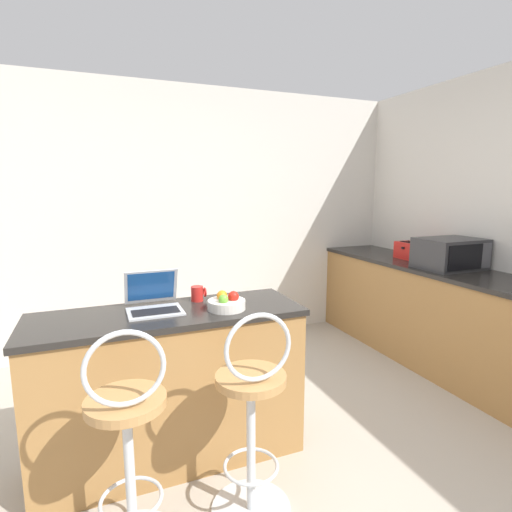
# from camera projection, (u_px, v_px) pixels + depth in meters

# --- Properties ---
(wall_back) EXTENTS (12.00, 0.06, 2.60)m
(wall_back) POSITION_uv_depth(u_px,v_px,m) (187.00, 218.00, 4.05)
(wall_back) COLOR silver
(wall_back) RESTS_ON ground_plane
(breakfast_bar) EXTENTS (1.53, 0.54, 0.91)m
(breakfast_bar) POSITION_uv_depth(u_px,v_px,m) (171.00, 386.00, 2.34)
(breakfast_bar) COLOR #9E703D
(breakfast_bar) RESTS_ON ground_plane
(counter_right) EXTENTS (0.65, 3.09, 0.91)m
(counter_right) POSITION_uv_depth(u_px,v_px,m) (451.00, 321.00, 3.50)
(counter_right) COLOR #9E703D
(counter_right) RESTS_ON ground_plane
(bar_stool_near) EXTENTS (0.40, 0.40, 1.06)m
(bar_stool_near) POSITION_uv_depth(u_px,v_px,m) (129.00, 448.00, 1.70)
(bar_stool_near) COLOR silver
(bar_stool_near) RESTS_ON ground_plane
(bar_stool_far) EXTENTS (0.40, 0.40, 1.06)m
(bar_stool_far) POSITION_uv_depth(u_px,v_px,m) (252.00, 420.00, 1.91)
(bar_stool_far) COLOR silver
(bar_stool_far) RESTS_ON ground_plane
(laptop) EXTENTS (0.30, 0.30, 0.23)m
(laptop) POSITION_uv_depth(u_px,v_px,m) (153.00, 300.00, 2.30)
(laptop) COLOR #B7BABF
(laptop) RESTS_ON breakfast_bar
(microwave) EXTENTS (0.53, 0.40, 0.26)m
(microwave) POSITION_uv_depth(u_px,v_px,m) (450.00, 254.00, 3.47)
(microwave) COLOR #2D2D30
(microwave) RESTS_ON counter_right
(toaster) EXTENTS (0.21, 0.29, 0.17)m
(toaster) POSITION_uv_depth(u_px,v_px,m) (411.00, 251.00, 3.94)
(toaster) COLOR red
(toaster) RESTS_ON counter_right
(fruit_bowl) EXTENTS (0.22, 0.22, 0.11)m
(fruit_bowl) POSITION_uv_depth(u_px,v_px,m) (227.00, 303.00, 2.31)
(fruit_bowl) COLOR silver
(fruit_bowl) RESTS_ON breakfast_bar
(mug_red) EXTENTS (0.09, 0.07, 0.09)m
(mug_red) POSITION_uv_depth(u_px,v_px,m) (198.00, 294.00, 2.48)
(mug_red) COLOR red
(mug_red) RESTS_ON breakfast_bar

